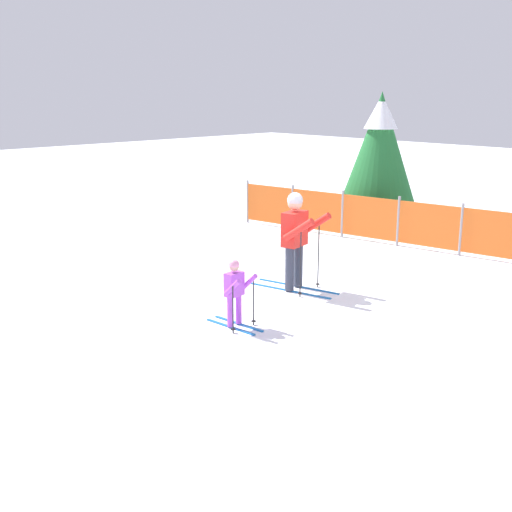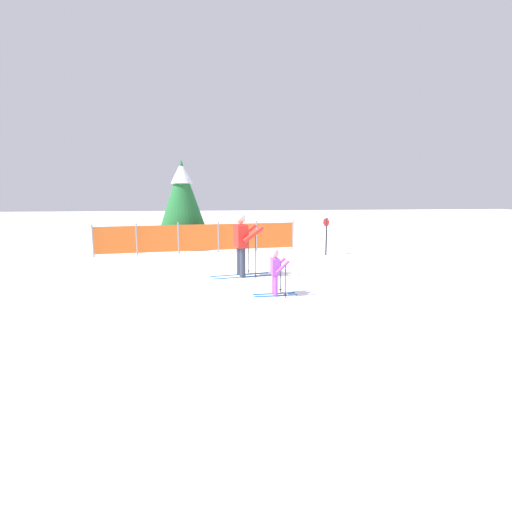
{
  "view_description": "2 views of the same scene",
  "coord_description": "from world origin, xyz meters",
  "px_view_note": "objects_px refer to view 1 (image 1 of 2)",
  "views": [
    {
      "loc": [
        7.26,
        -7.85,
        3.41
      ],
      "look_at": [
        0.03,
        -0.84,
        0.79
      ],
      "focal_mm": 45.0,
      "sensor_mm": 36.0,
      "label": 1
    },
    {
      "loc": [
        -0.65,
        -10.29,
        2.36
      ],
      "look_at": [
        0.26,
        -1.06,
        0.75
      ],
      "focal_mm": 28.0,
      "sensor_mm": 36.0,
      "label": 2
    }
  ],
  "objects_px": {
    "skier_adult": "(296,232)",
    "conifer_far": "(380,146)",
    "skier_child": "(235,288)",
    "safety_fence": "(370,217)"
  },
  "relations": [
    {
      "from": "skier_adult",
      "to": "conifer_far",
      "type": "xyz_separation_m",
      "value": [
        -1.95,
        5.13,
        1.05
      ]
    },
    {
      "from": "skier_adult",
      "to": "conifer_far",
      "type": "distance_m",
      "value": 5.59
    },
    {
      "from": "skier_adult",
      "to": "skier_child",
      "type": "height_order",
      "value": "skier_adult"
    },
    {
      "from": "skier_child",
      "to": "conifer_far",
      "type": "relative_size",
      "value": 0.3
    },
    {
      "from": "safety_fence",
      "to": "conifer_far",
      "type": "distance_m",
      "value": 2.03
    },
    {
      "from": "skier_child",
      "to": "skier_adult",
      "type": "bearing_deg",
      "value": 102.95
    },
    {
      "from": "conifer_far",
      "to": "skier_child",
      "type": "bearing_deg",
      "value": -70.16
    },
    {
      "from": "skier_adult",
      "to": "conifer_far",
      "type": "relative_size",
      "value": 0.51
    },
    {
      "from": "skier_child",
      "to": "conifer_far",
      "type": "height_order",
      "value": "conifer_far"
    },
    {
      "from": "conifer_far",
      "to": "safety_fence",
      "type": "bearing_deg",
      "value": -61.52
    }
  ]
}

